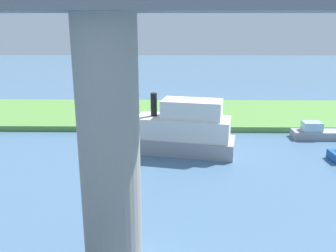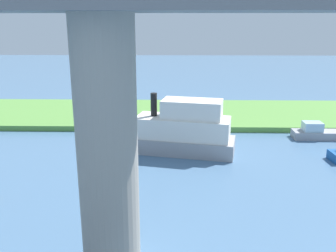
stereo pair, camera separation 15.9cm
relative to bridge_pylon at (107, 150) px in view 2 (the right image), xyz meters
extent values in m
plane|color=#4C7093|center=(-1.99, -18.96, -5.01)|extent=(160.00, 160.00, 0.00)
cube|color=#5B9342|center=(-1.99, -24.96, -4.76)|extent=(80.00, 12.00, 0.50)
cylinder|color=#9E998E|center=(0.00, 0.00, 0.00)|extent=(2.33, 2.33, 10.02)
cube|color=slate|center=(0.00, 0.00, 5.26)|extent=(63.10, 4.00, 0.50)
cylinder|color=#2D334C|center=(-1.63, -19.96, -4.23)|extent=(0.29, 0.29, 0.55)
cylinder|color=red|center=(-1.63, -19.96, -3.66)|extent=(0.43, 0.43, 0.60)
sphere|color=tan|center=(-1.63, -19.96, -3.24)|extent=(0.24, 0.24, 0.24)
cylinder|color=brown|center=(5.57, -19.88, -4.06)|extent=(0.20, 0.20, 0.91)
cube|color=#99999E|center=(-2.64, -13.83, -4.42)|extent=(9.25, 4.68, 1.18)
cube|color=white|center=(-3.12, -13.73, -3.05)|extent=(7.46, 4.03, 1.57)
cube|color=white|center=(-3.79, -13.59, -1.57)|extent=(4.78, 3.09, 1.37)
cylinder|color=black|center=(-0.91, -14.19, -1.38)|extent=(0.49, 0.49, 1.77)
cube|color=#D84C2D|center=(-0.33, -14.31, -3.39)|extent=(1.90, 2.05, 0.88)
cube|color=#99999E|center=(-14.87, -17.38, -4.67)|extent=(4.35, 1.61, 0.67)
cube|color=silver|center=(-14.30, -17.39, -3.95)|extent=(1.58, 1.26, 0.77)
camera|label=1|loc=(-2.44, 13.11, 4.68)|focal=39.30mm
camera|label=2|loc=(-2.60, 13.10, 4.68)|focal=39.30mm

